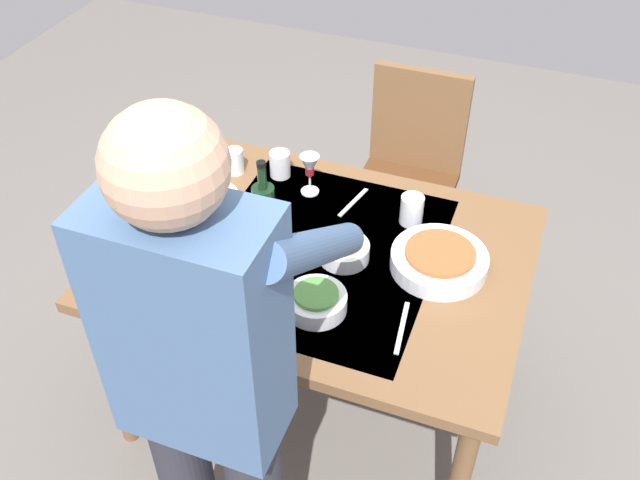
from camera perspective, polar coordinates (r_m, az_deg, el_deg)
ground_plane at (r=2.81m, az=0.00°, el=-12.27°), size 6.00×6.00×0.00m
dining_table at (r=2.31m, az=0.00°, el=-2.41°), size 1.31×0.96×0.74m
chair_near at (r=3.02m, az=7.23°, el=6.01°), size 0.40×0.40×0.91m
person_server at (r=1.63m, az=-8.94°, el=-11.72°), size 0.42×0.61×1.69m
wine_bottle at (r=2.24m, az=-4.50°, el=2.36°), size 0.07×0.07×0.30m
wine_glass_left at (r=2.43m, az=-0.83°, el=5.84°), size 0.07×0.07×0.15m
wine_glass_right at (r=2.12m, az=-5.46°, el=-0.71°), size 0.07×0.07×0.15m
water_cup_near_left at (r=2.33m, az=-12.95°, el=0.73°), size 0.07×0.07×0.09m
water_cup_near_right at (r=2.58m, az=-6.86°, el=6.31°), size 0.06×0.06×0.09m
water_cup_far_left at (r=2.55m, az=-3.23°, el=6.10°), size 0.07×0.07×0.10m
water_cup_far_right at (r=2.36m, az=7.38°, el=2.43°), size 0.08×0.08×0.10m
serving_bowl_pasta at (r=2.21m, az=9.56°, el=-1.58°), size 0.30×0.30×0.07m
side_bowl_salad at (r=2.05m, az=-0.31°, el=-4.90°), size 0.18×0.18×0.07m
side_bowl_bread at (r=2.22m, az=1.98°, el=-0.73°), size 0.16×0.16×0.07m
dinner_plate_near at (r=2.49m, az=-9.14°, el=3.30°), size 0.23×0.23×0.01m
table_knife at (r=2.04m, az=6.60°, el=-7.00°), size 0.04×0.20×0.00m
table_fork at (r=2.45m, az=2.68°, el=3.05°), size 0.05×0.18×0.00m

